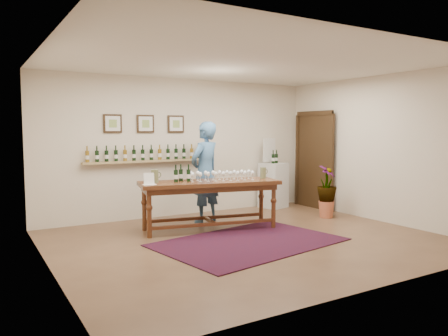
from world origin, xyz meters
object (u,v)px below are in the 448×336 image
tasting_table (210,188)px  potted_plant (327,191)px  display_pedestal (273,185)px  person (205,172)px

tasting_table → potted_plant: size_ratio=2.82×
display_pedestal → potted_plant: bearing=-81.7°
display_pedestal → person: person is taller
potted_plant → tasting_table: bearing=173.9°
potted_plant → display_pedestal: bearing=98.3°
person → tasting_table: bearing=46.6°
potted_plant → person: (-2.30, 0.87, 0.43)m
tasting_table → person: size_ratio=1.33×
display_pedestal → potted_plant: 1.50m
potted_plant → person: bearing=159.3°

